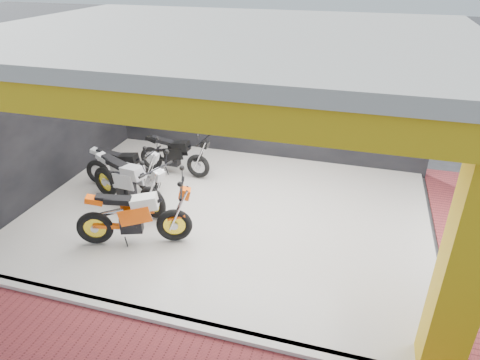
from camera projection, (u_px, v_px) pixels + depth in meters
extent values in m
plane|color=#2D2D30|center=(190.00, 277.00, 7.18)|extent=(80.00, 80.00, 0.00)
cube|color=white|center=(227.00, 214.00, 8.85)|extent=(8.00, 6.00, 0.10)
cube|color=beige|center=(224.00, 36.00, 7.21)|extent=(8.40, 6.40, 0.20)
cube|color=black|center=(264.00, 93.00, 10.70)|extent=(8.20, 0.20, 3.50)
cube|color=black|center=(43.00, 117.00, 9.09)|extent=(0.20, 6.20, 3.50)
cube|color=gold|center=(467.00, 261.00, 4.79)|extent=(0.50, 0.50, 3.50)
cube|color=gold|center=(140.00, 105.00, 4.80)|extent=(8.40, 0.30, 0.40)
cube|color=gold|center=(480.00, 69.00, 6.34)|extent=(0.30, 6.40, 0.40)
cube|color=white|center=(164.00, 319.00, 6.29)|extent=(8.00, 0.20, 0.10)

